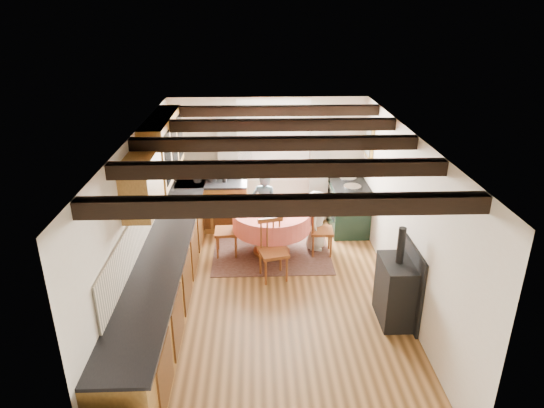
{
  "coord_description": "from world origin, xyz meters",
  "views": [
    {
      "loc": [
        -0.24,
        -5.84,
        3.93
      ],
      "look_at": [
        0.0,
        0.8,
        1.15
      ],
      "focal_mm": 31.66,
      "sensor_mm": 36.0,
      "label": 1
    }
  ],
  "objects_px": {
    "chair_left": "(226,229)",
    "aga_range": "(348,206)",
    "chair_near": "(273,251)",
    "child_right": "(316,220)",
    "chair_right": "(322,229)",
    "child_far": "(265,205)",
    "dining_table": "(272,232)",
    "cast_iron_stove": "(397,275)",
    "cup": "(267,207)"
  },
  "relations": [
    {
      "from": "chair_near",
      "to": "child_far",
      "type": "bearing_deg",
      "value": 79.33
    },
    {
      "from": "chair_near",
      "to": "child_right",
      "type": "xyz_separation_m",
      "value": [
        0.76,
        0.96,
        0.05
      ]
    },
    {
      "from": "chair_left",
      "to": "cup",
      "type": "height_order",
      "value": "chair_left"
    },
    {
      "from": "chair_left",
      "to": "chair_right",
      "type": "xyz_separation_m",
      "value": [
        1.6,
        -0.02,
        -0.01
      ]
    },
    {
      "from": "cast_iron_stove",
      "to": "child_right",
      "type": "xyz_separation_m",
      "value": [
        -0.8,
        2.07,
        -0.15
      ]
    },
    {
      "from": "dining_table",
      "to": "cast_iron_stove",
      "type": "relative_size",
      "value": 0.95
    },
    {
      "from": "aga_range",
      "to": "cup",
      "type": "distance_m",
      "value": 1.77
    },
    {
      "from": "chair_near",
      "to": "chair_right",
      "type": "bearing_deg",
      "value": 27.95
    },
    {
      "from": "cup",
      "to": "child_right",
      "type": "bearing_deg",
      "value": 5.54
    },
    {
      "from": "chair_left",
      "to": "cast_iron_stove",
      "type": "bearing_deg",
      "value": 49.03
    },
    {
      "from": "dining_table",
      "to": "chair_left",
      "type": "xyz_separation_m",
      "value": [
        -0.76,
        -0.0,
        0.07
      ]
    },
    {
      "from": "child_right",
      "to": "child_far",
      "type": "bearing_deg",
      "value": 75.43
    },
    {
      "from": "chair_right",
      "to": "child_right",
      "type": "xyz_separation_m",
      "value": [
        -0.08,
        0.19,
        0.07
      ]
    },
    {
      "from": "aga_range",
      "to": "chair_right",
      "type": "bearing_deg",
      "value": -123.78
    },
    {
      "from": "aga_range",
      "to": "child_right",
      "type": "xyz_separation_m",
      "value": [
        -0.69,
        -0.73,
        0.07
      ]
    },
    {
      "from": "cast_iron_stove",
      "to": "dining_table",
      "type": "bearing_deg",
      "value": 129.36
    },
    {
      "from": "chair_near",
      "to": "child_far",
      "type": "distance_m",
      "value": 1.48
    },
    {
      "from": "chair_near",
      "to": "aga_range",
      "type": "relative_size",
      "value": 0.95
    },
    {
      "from": "chair_right",
      "to": "cup",
      "type": "relative_size",
      "value": 9.38
    },
    {
      "from": "dining_table",
      "to": "cast_iron_stove",
      "type": "distance_m",
      "value": 2.48
    },
    {
      "from": "chair_left",
      "to": "child_far",
      "type": "bearing_deg",
      "value": 134.2
    },
    {
      "from": "dining_table",
      "to": "aga_range",
      "type": "height_order",
      "value": "aga_range"
    },
    {
      "from": "chair_left",
      "to": "cast_iron_stove",
      "type": "height_order",
      "value": "cast_iron_stove"
    },
    {
      "from": "chair_near",
      "to": "chair_right",
      "type": "relative_size",
      "value": 1.05
    },
    {
      "from": "chair_left",
      "to": "aga_range",
      "type": "distance_m",
      "value": 2.39
    },
    {
      "from": "child_far",
      "to": "dining_table",
      "type": "bearing_deg",
      "value": 113.11
    },
    {
      "from": "chair_right",
      "to": "aga_range",
      "type": "relative_size",
      "value": 0.9
    },
    {
      "from": "chair_right",
      "to": "child_right",
      "type": "distance_m",
      "value": 0.22
    },
    {
      "from": "chair_left",
      "to": "aga_range",
      "type": "relative_size",
      "value": 0.92
    },
    {
      "from": "chair_left",
      "to": "child_right",
      "type": "xyz_separation_m",
      "value": [
        1.52,
        0.17,
        0.07
      ]
    },
    {
      "from": "chair_right",
      "to": "child_far",
      "type": "distance_m",
      "value": 1.18
    },
    {
      "from": "dining_table",
      "to": "chair_near",
      "type": "relative_size",
      "value": 1.36
    },
    {
      "from": "dining_table",
      "to": "child_right",
      "type": "relative_size",
      "value": 1.23
    },
    {
      "from": "aga_range",
      "to": "child_right",
      "type": "relative_size",
      "value": 0.95
    },
    {
      "from": "dining_table",
      "to": "chair_right",
      "type": "height_order",
      "value": "chair_right"
    },
    {
      "from": "chair_left",
      "to": "cup",
      "type": "distance_m",
      "value": 0.78
    },
    {
      "from": "child_right",
      "to": "chair_near",
      "type": "bearing_deg",
      "value": 157.47
    },
    {
      "from": "chair_left",
      "to": "child_right",
      "type": "distance_m",
      "value": 1.53
    },
    {
      "from": "chair_left",
      "to": "aga_range",
      "type": "height_order",
      "value": "aga_range"
    },
    {
      "from": "aga_range",
      "to": "child_right",
      "type": "height_order",
      "value": "child_right"
    },
    {
      "from": "aga_range",
      "to": "child_far",
      "type": "xyz_separation_m",
      "value": [
        -1.56,
        -0.22,
        0.15
      ]
    },
    {
      "from": "cast_iron_stove",
      "to": "child_right",
      "type": "bearing_deg",
      "value": 111.17
    },
    {
      "from": "chair_right",
      "to": "aga_range",
      "type": "xyz_separation_m",
      "value": [
        0.62,
        0.92,
        0.01
      ]
    },
    {
      "from": "cup",
      "to": "chair_near",
      "type": "bearing_deg",
      "value": -85.13
    },
    {
      "from": "aga_range",
      "to": "cup",
      "type": "height_order",
      "value": "aga_range"
    },
    {
      "from": "chair_near",
      "to": "aga_range",
      "type": "height_order",
      "value": "chair_near"
    },
    {
      "from": "dining_table",
      "to": "child_far",
      "type": "distance_m",
      "value": 0.71
    },
    {
      "from": "chair_near",
      "to": "cup",
      "type": "xyz_separation_m",
      "value": [
        -0.07,
        0.88,
        0.35
      ]
    },
    {
      "from": "cast_iron_stove",
      "to": "child_far",
      "type": "height_order",
      "value": "cast_iron_stove"
    },
    {
      "from": "chair_near",
      "to": "child_right",
      "type": "distance_m",
      "value": 1.23
    }
  ]
}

